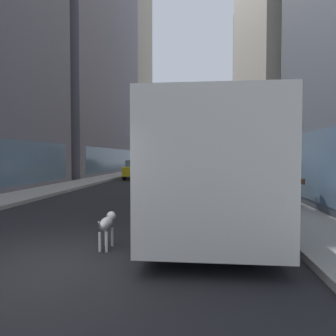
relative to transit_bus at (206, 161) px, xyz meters
name	(u,v)px	position (x,y,z in m)	size (l,w,h in m)	color
ground_plane	(180,172)	(-2.80, 29.62, -1.78)	(120.00, 120.00, 0.00)	#232326
sidewalk_left	(137,171)	(-8.50, 29.62, -1.70)	(2.40, 110.00, 0.15)	#ADA89E
sidewalk_right	(225,171)	(2.90, 29.62, -1.70)	(2.40, 110.00, 0.15)	#9E9991
building_left_mid	(76,47)	(-14.70, 24.90, 12.95)	(10.06, 23.13, 29.47)	slate
building_left_far	(124,57)	(-14.70, 47.72, 19.00)	(8.10, 19.15, 41.58)	#A0937F
building_right_mid	(317,22)	(9.10, 15.91, 10.96)	(11.43, 17.27, 25.48)	#B2A893
building_right_far	(268,82)	(9.10, 34.21, 10.55)	(8.16, 14.84, 24.67)	slate
transit_bus	(206,161)	(0.00, 0.00, 0.00)	(2.78, 11.53, 3.05)	silver
car_yellow_taxi	(137,169)	(-5.60, 15.89, -0.96)	(1.72, 4.13, 1.62)	yellow
car_black_suv	(171,165)	(-4.00, 30.00, -0.95)	(1.94, 4.61, 1.62)	black
box_truck	(202,159)	(0.00, 28.77, -0.11)	(2.30, 7.50, 3.05)	silver
dalmatian_dog	(107,224)	(-2.14, -4.15, -1.26)	(0.22, 0.96, 0.72)	white
pedestrian_with_handbag	(296,182)	(3.19, 0.92, -0.76)	(0.45, 0.34, 1.69)	#1E1E2D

